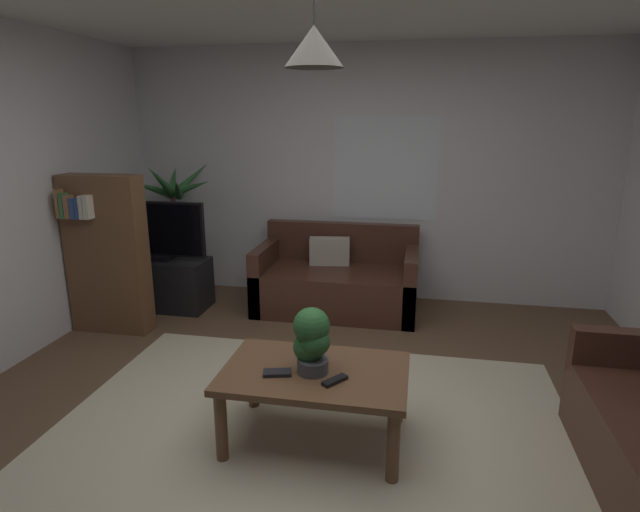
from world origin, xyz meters
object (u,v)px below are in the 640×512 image
object	(u,v)px
coffee_table	(315,381)
tv	(158,230)
tv_stand	(164,283)
bookshelf_corner	(106,253)
pendant_lamp	(314,46)
potted_palm_corner	(176,231)
couch_under_window	(337,283)
potted_plant_on_table	(312,339)
remote_on_table_0	(335,381)
book_on_table_0	(277,373)

from	to	relation	value
coffee_table	tv	world-z (taller)	tv
tv_stand	tv	size ratio (longest dim) A/B	0.95
bookshelf_corner	pendant_lamp	world-z (taller)	pendant_lamp
tv_stand	tv	world-z (taller)	tv
bookshelf_corner	pendant_lamp	size ratio (longest dim) A/B	3.03
potted_palm_corner	tv_stand	bearing A→B (deg)	-84.62
tv	potted_palm_corner	size ratio (longest dim) A/B	0.65
coffee_table	tv_stand	world-z (taller)	tv_stand
couch_under_window	potted_plant_on_table	bearing A→B (deg)	-84.58
couch_under_window	bookshelf_corner	bearing A→B (deg)	-154.85
potted_palm_corner	couch_under_window	bearing A→B (deg)	-4.75
remote_on_table_0	pendant_lamp	distance (m)	1.75
book_on_table_0	tv_stand	xyz separation A→B (m)	(-1.74, 1.99, -0.22)
couch_under_window	coffee_table	size ratio (longest dim) A/B	1.46
coffee_table	remote_on_table_0	world-z (taller)	remote_on_table_0
potted_plant_on_table	pendant_lamp	size ratio (longest dim) A/B	0.83
pendant_lamp	bookshelf_corner	bearing A→B (deg)	149.01
remote_on_table_0	tv_stand	bearing A→B (deg)	-6.68
book_on_table_0	tv_stand	size ratio (longest dim) A/B	0.18
tv_stand	potted_palm_corner	bearing A→B (deg)	95.38
bookshelf_corner	potted_palm_corner	bearing A→B (deg)	82.03
potted_plant_on_table	potted_palm_corner	world-z (taller)	potted_palm_corner
tv	potted_plant_on_table	bearing A→B (deg)	-44.43
coffee_table	pendant_lamp	bearing A→B (deg)	-26.57
potted_plant_on_table	tv_stand	xyz separation A→B (m)	(-1.93, 1.91, -0.41)
couch_under_window	potted_palm_corner	xyz separation A→B (m)	(-1.76, 0.15, 0.42)
potted_plant_on_table	tv	xyz separation A→B (m)	(-1.93, 1.89, 0.15)
potted_plant_on_table	tv_stand	bearing A→B (deg)	135.24
couch_under_window	tv	size ratio (longest dim) A/B	1.65
remote_on_table_0	potted_palm_corner	world-z (taller)	potted_palm_corner
potted_palm_corner	pendant_lamp	size ratio (longest dim) A/B	3.14
coffee_table	tv_stand	distance (m)	2.72
couch_under_window	remote_on_table_0	distance (m)	2.33
bookshelf_corner	book_on_table_0	bearing A→B (deg)	-35.44
potted_plant_on_table	bookshelf_corner	distance (m)	2.48
tv_stand	bookshelf_corner	xyz separation A→B (m)	(-0.19, -0.62, 0.47)
bookshelf_corner	tv	bearing A→B (deg)	72.68
potted_plant_on_table	pendant_lamp	world-z (taller)	pendant_lamp
potted_plant_on_table	bookshelf_corner	size ratio (longest dim) A/B	0.27
coffee_table	remote_on_table_0	distance (m)	0.20
remote_on_table_0	pendant_lamp	xyz separation A→B (m)	(-0.14, 0.12, 1.74)
couch_under_window	coffee_table	bearing A→B (deg)	-84.17
book_on_table_0	tv_stand	world-z (taller)	tv_stand
couch_under_window	pendant_lamp	world-z (taller)	pendant_lamp
remote_on_table_0	tv	size ratio (longest dim) A/B	0.17
couch_under_window	potted_plant_on_table	world-z (taller)	potted_plant_on_table
couch_under_window	remote_on_table_0	size ratio (longest dim) A/B	9.77
potted_plant_on_table	pendant_lamp	distance (m)	1.55
remote_on_table_0	potted_plant_on_table	size ratio (longest dim) A/B	0.42
remote_on_table_0	potted_plant_on_table	distance (m)	0.26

